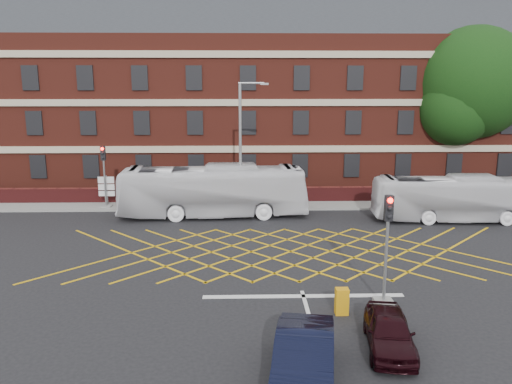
{
  "coord_description": "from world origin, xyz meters",
  "views": [
    {
      "loc": [
        -2.35,
        -21.97,
        8.16
      ],
      "look_at": [
        -1.76,
        1.5,
        3.19
      ],
      "focal_mm": 35.0,
      "sensor_mm": 36.0,
      "label": 1
    }
  ],
  "objects_px": {
    "car_maroon": "(389,331)",
    "utility_cabinet": "(342,301)",
    "car_navy": "(304,361)",
    "direction_signs": "(107,187)",
    "bus_right": "(457,198)",
    "traffic_light_far": "(105,183)",
    "street_lamp": "(242,172)",
    "bus_left": "(213,191)",
    "deciduous_tree": "(471,91)",
    "traffic_light_near": "(386,261)"
  },
  "relations": [
    {
      "from": "car_maroon",
      "to": "utility_cabinet",
      "type": "height_order",
      "value": "car_maroon"
    },
    {
      "from": "car_navy",
      "to": "direction_signs",
      "type": "bearing_deg",
      "value": 126.79
    },
    {
      "from": "bus_right",
      "to": "car_maroon",
      "type": "xyz_separation_m",
      "value": [
        -8.55,
        -15.28,
        -0.81
      ]
    },
    {
      "from": "traffic_light_far",
      "to": "street_lamp",
      "type": "relative_size",
      "value": 0.51
    },
    {
      "from": "bus_left",
      "to": "car_navy",
      "type": "distance_m",
      "value": 19.09
    },
    {
      "from": "bus_right",
      "to": "car_navy",
      "type": "height_order",
      "value": "bus_right"
    },
    {
      "from": "street_lamp",
      "to": "direction_signs",
      "type": "height_order",
      "value": "street_lamp"
    },
    {
      "from": "deciduous_tree",
      "to": "street_lamp",
      "type": "relative_size",
      "value": 1.51
    },
    {
      "from": "utility_cabinet",
      "to": "traffic_light_far",
      "type": "bearing_deg",
      "value": 128.16
    },
    {
      "from": "bus_right",
      "to": "utility_cabinet",
      "type": "distance_m",
      "value": 16.0
    },
    {
      "from": "bus_right",
      "to": "car_navy",
      "type": "relative_size",
      "value": 2.19
    },
    {
      "from": "bus_left",
      "to": "direction_signs",
      "type": "xyz_separation_m",
      "value": [
        -7.5,
        2.71,
        -0.28
      ]
    },
    {
      "from": "bus_right",
      "to": "car_navy",
      "type": "distance_m",
      "value": 20.73
    },
    {
      "from": "deciduous_tree",
      "to": "traffic_light_far",
      "type": "bearing_deg",
      "value": -168.67
    },
    {
      "from": "traffic_light_near",
      "to": "bus_left",
      "type": "bearing_deg",
      "value": 118.23
    },
    {
      "from": "bus_left",
      "to": "traffic_light_far",
      "type": "relative_size",
      "value": 2.78
    },
    {
      "from": "bus_left",
      "to": "utility_cabinet",
      "type": "distance_m",
      "value": 15.34
    },
    {
      "from": "bus_right",
      "to": "deciduous_tree",
      "type": "relative_size",
      "value": 0.8
    },
    {
      "from": "bus_left",
      "to": "bus_right",
      "type": "bearing_deg",
      "value": -98.35
    },
    {
      "from": "car_navy",
      "to": "utility_cabinet",
      "type": "xyz_separation_m",
      "value": [
        1.93,
        4.46,
        -0.27
      ]
    },
    {
      "from": "traffic_light_far",
      "to": "direction_signs",
      "type": "height_order",
      "value": "traffic_light_far"
    },
    {
      "from": "bus_right",
      "to": "street_lamp",
      "type": "xyz_separation_m",
      "value": [
        -13.27,
        1.58,
        1.45
      ]
    },
    {
      "from": "traffic_light_far",
      "to": "street_lamp",
      "type": "bearing_deg",
      "value": -12.96
    },
    {
      "from": "bus_right",
      "to": "utility_cabinet",
      "type": "bearing_deg",
      "value": 146.28
    },
    {
      "from": "bus_right",
      "to": "traffic_light_far",
      "type": "height_order",
      "value": "traffic_light_far"
    },
    {
      "from": "traffic_light_near",
      "to": "utility_cabinet",
      "type": "distance_m",
      "value": 2.29
    },
    {
      "from": "traffic_light_near",
      "to": "traffic_light_far",
      "type": "relative_size",
      "value": 1.0
    },
    {
      "from": "traffic_light_near",
      "to": "street_lamp",
      "type": "distance_m",
      "value": 14.71
    },
    {
      "from": "car_navy",
      "to": "utility_cabinet",
      "type": "bearing_deg",
      "value": 76.08
    },
    {
      "from": "deciduous_tree",
      "to": "direction_signs",
      "type": "relative_size",
      "value": 5.79
    },
    {
      "from": "utility_cabinet",
      "to": "car_navy",
      "type": "bearing_deg",
      "value": -113.37
    },
    {
      "from": "deciduous_tree",
      "to": "utility_cabinet",
      "type": "bearing_deg",
      "value": -122.68
    },
    {
      "from": "bus_left",
      "to": "street_lamp",
      "type": "bearing_deg",
      "value": -89.89
    },
    {
      "from": "car_navy",
      "to": "street_lamp",
      "type": "bearing_deg",
      "value": 104.82
    },
    {
      "from": "car_navy",
      "to": "utility_cabinet",
      "type": "relative_size",
      "value": 4.71
    },
    {
      "from": "utility_cabinet",
      "to": "traffic_light_near",
      "type": "bearing_deg",
      "value": 22.82
    },
    {
      "from": "car_navy",
      "to": "traffic_light_far",
      "type": "distance_m",
      "value": 23.7
    },
    {
      "from": "car_navy",
      "to": "direction_signs",
      "type": "height_order",
      "value": "direction_signs"
    },
    {
      "from": "car_navy",
      "to": "car_maroon",
      "type": "bearing_deg",
      "value": 43.08
    },
    {
      "from": "street_lamp",
      "to": "bus_left",
      "type": "bearing_deg",
      "value": -177.17
    },
    {
      "from": "traffic_light_near",
      "to": "utility_cabinet",
      "type": "bearing_deg",
      "value": -157.18
    },
    {
      "from": "car_navy",
      "to": "traffic_light_near",
      "type": "xyz_separation_m",
      "value": [
        3.68,
        5.2,
        1.0
      ]
    },
    {
      "from": "bus_right",
      "to": "car_maroon",
      "type": "bearing_deg",
      "value": 153.88
    },
    {
      "from": "car_maroon",
      "to": "deciduous_tree",
      "type": "distance_m",
      "value": 28.59
    },
    {
      "from": "car_maroon",
      "to": "bus_right",
      "type": "bearing_deg",
      "value": 69.08
    },
    {
      "from": "traffic_light_near",
      "to": "traffic_light_far",
      "type": "bearing_deg",
      "value": 133.06
    },
    {
      "from": "bus_right",
      "to": "direction_signs",
      "type": "height_order",
      "value": "bus_right"
    },
    {
      "from": "car_navy",
      "to": "direction_signs",
      "type": "relative_size",
      "value": 2.11
    },
    {
      "from": "bus_right",
      "to": "car_maroon",
      "type": "height_order",
      "value": "bus_right"
    },
    {
      "from": "traffic_light_far",
      "to": "utility_cabinet",
      "type": "relative_size",
      "value": 4.34
    }
  ]
}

